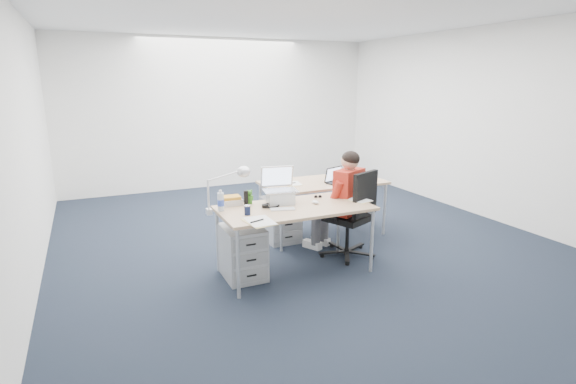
{
  "coord_description": "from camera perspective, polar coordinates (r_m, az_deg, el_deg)",
  "views": [
    {
      "loc": [
        -2.42,
        -4.93,
        2.03
      ],
      "look_at": [
        -0.49,
        -0.64,
        0.85
      ],
      "focal_mm": 28.0,
      "sensor_mm": 36.0,
      "label": 1
    }
  ],
  "objects": [
    {
      "name": "papers_left",
      "position": [
        4.22,
        -3.68,
        -3.79
      ],
      "size": [
        0.24,
        0.34,
        0.01
      ],
      "primitive_type": "cube",
      "rotation": [
        0.0,
        0.0,
        0.04
      ],
      "color": "#EED789",
      "rests_on": "desk_near"
    },
    {
      "name": "desk_far",
      "position": [
        5.93,
        4.45,
        0.92
      ],
      "size": [
        1.6,
        0.8,
        0.73
      ],
      "color": "tan",
      "rests_on": "ground"
    },
    {
      "name": "wireless_keyboard",
      "position": [
        4.62,
        -0.69,
        -2.17
      ],
      "size": [
        0.27,
        0.17,
        0.01
      ],
      "primitive_type": "cube",
      "rotation": [
        0.0,
        0.0,
        -0.26
      ],
      "color": "white",
      "rests_on": "desk_near"
    },
    {
      "name": "office_chair",
      "position": [
        5.33,
        7.85,
        -5.06
      ],
      "size": [
        0.86,
        0.86,
        1.04
      ],
      "rotation": [
        0.0,
        0.0,
        0.42
      ],
      "color": "black",
      "rests_on": "ground"
    },
    {
      "name": "drawer_pedestal_near",
      "position": [
        4.76,
        -5.75,
        -7.61
      ],
      "size": [
        0.4,
        0.5,
        0.55
      ],
      "primitive_type": "cube",
      "color": "#A9ACAE",
      "rests_on": "ground"
    },
    {
      "name": "desk_lamp",
      "position": [
        4.5,
        -8.34,
        0.31
      ],
      "size": [
        0.44,
        0.2,
        0.48
      ],
      "primitive_type": null,
      "rotation": [
        0.0,
        0.0,
        0.13
      ],
      "color": "silver",
      "rests_on": "desk_near"
    },
    {
      "name": "computer_mouse",
      "position": [
        4.85,
        3.5,
        -1.29
      ],
      "size": [
        0.08,
        0.11,
        0.03
      ],
      "primitive_type": "ellipsoid",
      "rotation": [
        0.0,
        0.0,
        0.16
      ],
      "color": "white",
      "rests_on": "desk_near"
    },
    {
      "name": "cordless_phone",
      "position": [
        4.77,
        -5.37,
        -0.78
      ],
      "size": [
        0.05,
        0.03,
        0.16
      ],
      "primitive_type": "cube",
      "rotation": [
        0.0,
        0.0,
        -0.12
      ],
      "color": "black",
      "rests_on": "desk_near"
    },
    {
      "name": "dark_laptop",
      "position": [
        5.81,
        6.54,
        2.14
      ],
      "size": [
        0.38,
        0.37,
        0.22
      ],
      "primitive_type": null,
      "rotation": [
        0.0,
        0.0,
        0.35
      ],
      "color": "black",
      "rests_on": "desk_far"
    },
    {
      "name": "desk_near",
      "position": [
        4.74,
        0.87,
        -2.42
      ],
      "size": [
        1.6,
        0.8,
        0.73
      ],
      "color": "tan",
      "rests_on": "ground"
    },
    {
      "name": "can_koozie",
      "position": [
        4.45,
        -5.18,
        -2.29
      ],
      "size": [
        0.08,
        0.08,
        0.1
      ],
      "primitive_type": "cylinder",
      "rotation": [
        0.0,
        0.0,
        0.34
      ],
      "color": "#121A38",
      "rests_on": "desk_near"
    },
    {
      "name": "seated_person",
      "position": [
        5.33,
        6.47,
        -1.33
      ],
      "size": [
        0.59,
        0.74,
        1.24
      ],
      "rotation": [
        0.0,
        0.0,
        0.47
      ],
      "color": "#A92518",
      "rests_on": "ground"
    },
    {
      "name": "headphones",
      "position": [
        4.73,
        -2.12,
        -1.65
      ],
      "size": [
        0.25,
        0.2,
        0.04
      ],
      "primitive_type": null,
      "rotation": [
        0.0,
        0.0,
        0.15
      ],
      "color": "black",
      "rests_on": "desk_near"
    },
    {
      "name": "room",
      "position": [
        5.5,
        1.96,
        10.77
      ],
      "size": [
        6.02,
        7.02,
        2.8
      ],
      "color": "white",
      "rests_on": "ground"
    },
    {
      "name": "far_cup",
      "position": [
        5.98,
        6.56,
        1.97
      ],
      "size": [
        0.1,
        0.1,
        0.11
      ],
      "primitive_type": "cylinder",
      "rotation": [
        0.0,
        0.0,
        -0.29
      ],
      "color": "white",
      "rests_on": "desk_far"
    },
    {
      "name": "water_bottle",
      "position": [
        4.61,
        -8.54,
        -1.07
      ],
      "size": [
        0.09,
        0.09,
        0.22
      ],
      "primitive_type": "cylinder",
      "rotation": [
        0.0,
        0.0,
        0.37
      ],
      "color": "silver",
      "rests_on": "desk_near"
    },
    {
      "name": "sunglasses",
      "position": [
        5.09,
        3.82,
        -0.62
      ],
      "size": [
        0.1,
        0.07,
        0.02
      ],
      "primitive_type": null,
      "rotation": [
        0.0,
        0.0,
        -0.3
      ],
      "color": "black",
      "rests_on": "desk_near"
    },
    {
      "name": "far_papers",
      "position": [
        5.75,
        0.6,
        1.05
      ],
      "size": [
        0.22,
        0.29,
        0.01
      ],
      "primitive_type": "cube",
      "rotation": [
        0.0,
        0.0,
        -0.16
      ],
      "color": "white",
      "rests_on": "desk_far"
    },
    {
      "name": "drawer_pedestal_far",
      "position": [
        5.81,
        -0.97,
        -3.5
      ],
      "size": [
        0.4,
        0.5,
        0.55
      ],
      "primitive_type": "cube",
      "color": "#A9ACAE",
      "rests_on": "ground"
    },
    {
      "name": "book_stack",
      "position": [
        4.83,
        -7.19,
        -1.07
      ],
      "size": [
        0.24,
        0.2,
        0.09
      ],
      "primitive_type": "cube",
      "rotation": [
        0.0,
        0.0,
        0.24
      ],
      "color": "silver",
      "rests_on": "desk_near"
    },
    {
      "name": "silver_laptop",
      "position": [
        4.81,
        -1.0,
        0.75
      ],
      "size": [
        0.4,
        0.34,
        0.38
      ],
      "primitive_type": null,
      "rotation": [
        0.0,
        0.0,
        -0.17
      ],
      "color": "silver",
      "rests_on": "desk_near"
    },
    {
      "name": "bear_figurine",
      "position": [
        4.84,
        -4.9,
        -0.59
      ],
      "size": [
        0.1,
        0.08,
        0.16
      ],
      "primitive_type": null,
      "rotation": [
        0.0,
        0.0,
        0.3
      ],
      "color": "#20681B",
      "rests_on": "desk_near"
    },
    {
      "name": "papers_right",
      "position": [
        5.03,
        8.9,
        -1.0
      ],
      "size": [
        0.25,
        0.31,
        0.01
      ],
      "primitive_type": "cube",
      "rotation": [
        0.0,
        0.0,
        0.25
      ],
      "color": "#EED789",
      "rests_on": "desk_near"
    },
    {
      "name": "floor",
      "position": [
        5.86,
        1.82,
        -6.21
      ],
      "size": [
        7.0,
        7.0,
        0.0
      ],
      "primitive_type": "plane",
      "color": "black",
      "rests_on": "ground"
    }
  ]
}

